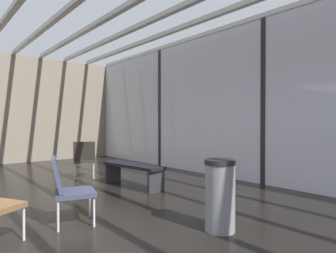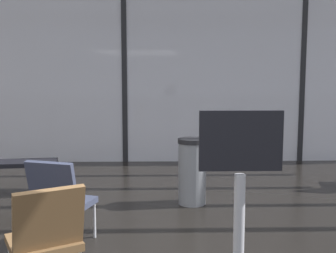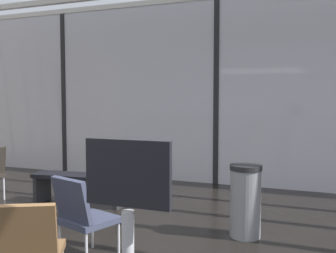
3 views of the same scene
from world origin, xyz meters
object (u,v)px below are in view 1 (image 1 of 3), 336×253
(parked_airplane, at_px, (308,107))
(lounge_chair_5, at_px, (84,157))
(lounge_chair_3, at_px, (68,186))
(waiting_bench, at_px, (133,169))
(trash_bin, at_px, (220,195))

(parked_airplane, xyz_separation_m, lounge_chair_5, (-1.55, -8.22, -1.41))
(lounge_chair_3, height_order, lounge_chair_5, same)
(lounge_chair_3, xyz_separation_m, waiting_bench, (-1.27, 1.81, -0.13))
(lounge_chair_3, relative_size, lounge_chair_5, 1.00)
(waiting_bench, bearing_deg, trash_bin, -17.10)
(lounge_chair_5, bearing_deg, lounge_chair_3, 86.52)
(lounge_chair_3, relative_size, waiting_bench, 0.57)
(lounge_chair_5, relative_size, trash_bin, 1.01)
(parked_airplane, height_order, lounge_chair_3, parked_airplane)
(lounge_chair_3, bearing_deg, trash_bin, -118.38)
(lounge_chair_5, relative_size, waiting_bench, 0.57)
(parked_airplane, bearing_deg, lounge_chair_5, -100.66)
(parked_airplane, distance_m, lounge_chair_5, 8.49)
(parked_airplane, height_order, trash_bin, parked_airplane)
(parked_airplane, height_order, waiting_bench, parked_airplane)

